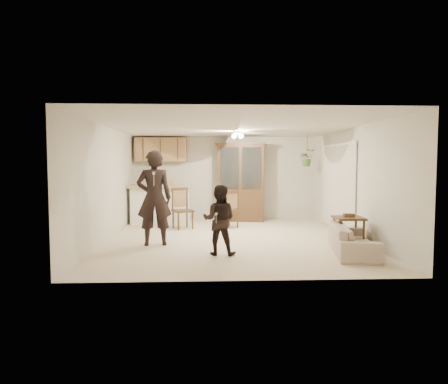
{
  "coord_description": "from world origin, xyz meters",
  "views": [
    {
      "loc": [
        -0.56,
        -8.86,
        1.67
      ],
      "look_at": [
        -0.15,
        0.4,
        1.02
      ],
      "focal_mm": 32.0,
      "sensor_mm": 36.0,
      "label": 1
    }
  ],
  "objects_px": {
    "sofa": "(353,234)",
    "child": "(219,218)",
    "china_hutch": "(241,183)",
    "chair_hutch_right": "(228,217)",
    "chair_hutch_left": "(230,210)",
    "chair_bar": "(183,217)",
    "adult": "(154,202)",
    "side_table": "(348,232)"
  },
  "relations": [
    {
      "from": "chair_bar",
      "to": "chair_hutch_right",
      "type": "relative_size",
      "value": 1.06
    },
    {
      "from": "chair_bar",
      "to": "chair_hutch_left",
      "type": "height_order",
      "value": "chair_hutch_left"
    },
    {
      "from": "adult",
      "to": "child",
      "type": "relative_size",
      "value": 1.33
    },
    {
      "from": "chair_bar",
      "to": "chair_hutch_left",
      "type": "distance_m",
      "value": 1.94
    },
    {
      "from": "side_table",
      "to": "sofa",
      "type": "bearing_deg",
      "value": -100.33
    },
    {
      "from": "adult",
      "to": "chair_hutch_left",
      "type": "distance_m",
      "value": 3.97
    },
    {
      "from": "child",
      "to": "adult",
      "type": "bearing_deg",
      "value": -23.21
    },
    {
      "from": "child",
      "to": "chair_bar",
      "type": "bearing_deg",
      "value": -62.21
    },
    {
      "from": "sofa",
      "to": "side_table",
      "type": "distance_m",
      "value": 0.53
    },
    {
      "from": "side_table",
      "to": "chair_bar",
      "type": "distance_m",
      "value": 4.27
    },
    {
      "from": "sofa",
      "to": "child",
      "type": "height_order",
      "value": "child"
    },
    {
      "from": "adult",
      "to": "chair_hutch_right",
      "type": "xyz_separation_m",
      "value": [
        1.63,
        2.19,
        -0.62
      ]
    },
    {
      "from": "side_table",
      "to": "chair_hutch_left",
      "type": "height_order",
      "value": "chair_hutch_left"
    },
    {
      "from": "side_table",
      "to": "chair_hutch_left",
      "type": "distance_m",
      "value": 4.48
    },
    {
      "from": "china_hutch",
      "to": "chair_hutch_left",
      "type": "distance_m",
      "value": 0.89
    },
    {
      "from": "sofa",
      "to": "china_hutch",
      "type": "distance_m",
      "value": 4.8
    },
    {
      "from": "china_hutch",
      "to": "side_table",
      "type": "height_order",
      "value": "china_hutch"
    },
    {
      "from": "china_hutch",
      "to": "chair_bar",
      "type": "xyz_separation_m",
      "value": [
        -1.64,
        -1.39,
        -0.83
      ]
    },
    {
      "from": "sofa",
      "to": "child",
      "type": "bearing_deg",
      "value": 100.5
    },
    {
      "from": "china_hutch",
      "to": "adult",
      "type": "bearing_deg",
      "value": -111.47
    },
    {
      "from": "adult",
      "to": "side_table",
      "type": "height_order",
      "value": "adult"
    },
    {
      "from": "adult",
      "to": "chair_bar",
      "type": "xyz_separation_m",
      "value": [
        0.46,
        2.08,
        -0.6
      ]
    },
    {
      "from": "china_hutch",
      "to": "chair_hutch_right",
      "type": "relative_size",
      "value": 2.29
    },
    {
      "from": "adult",
      "to": "chair_bar",
      "type": "height_order",
      "value": "adult"
    },
    {
      "from": "sofa",
      "to": "side_table",
      "type": "bearing_deg",
      "value": 0.67
    },
    {
      "from": "child",
      "to": "chair_bar",
      "type": "height_order",
      "value": "child"
    },
    {
      "from": "adult",
      "to": "child",
      "type": "bearing_deg",
      "value": 137.6
    },
    {
      "from": "adult",
      "to": "chair_hutch_left",
      "type": "relative_size",
      "value": 1.64
    },
    {
      "from": "child",
      "to": "chair_hutch_left",
      "type": "height_order",
      "value": "child"
    },
    {
      "from": "sofa",
      "to": "china_hutch",
      "type": "bearing_deg",
      "value": 32.31
    },
    {
      "from": "china_hutch",
      "to": "chair_bar",
      "type": "bearing_deg",
      "value": -130.03
    },
    {
      "from": "chair_hutch_left",
      "to": "chair_hutch_right",
      "type": "height_order",
      "value": "chair_hutch_left"
    },
    {
      "from": "sofa",
      "to": "chair_hutch_right",
      "type": "height_order",
      "value": "chair_hutch_right"
    },
    {
      "from": "sofa",
      "to": "chair_bar",
      "type": "height_order",
      "value": "chair_bar"
    },
    {
      "from": "sofa",
      "to": "child",
      "type": "xyz_separation_m",
      "value": [
        -2.51,
        0.02,
        0.31
      ]
    },
    {
      "from": "chair_hutch_left",
      "to": "chair_bar",
      "type": "bearing_deg",
      "value": -91.42
    },
    {
      "from": "child",
      "to": "side_table",
      "type": "bearing_deg",
      "value": -157.21
    },
    {
      "from": "sofa",
      "to": "child",
      "type": "distance_m",
      "value": 2.53
    },
    {
      "from": "sofa",
      "to": "chair_hutch_left",
      "type": "xyz_separation_m",
      "value": [
        -2.05,
        4.46,
        -0.06
      ]
    },
    {
      "from": "china_hutch",
      "to": "chair_bar",
      "type": "distance_m",
      "value": 2.3
    },
    {
      "from": "china_hutch",
      "to": "side_table",
      "type": "bearing_deg",
      "value": -55.35
    },
    {
      "from": "chair_hutch_left",
      "to": "chair_hutch_right",
      "type": "relative_size",
      "value": 1.09
    }
  ]
}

